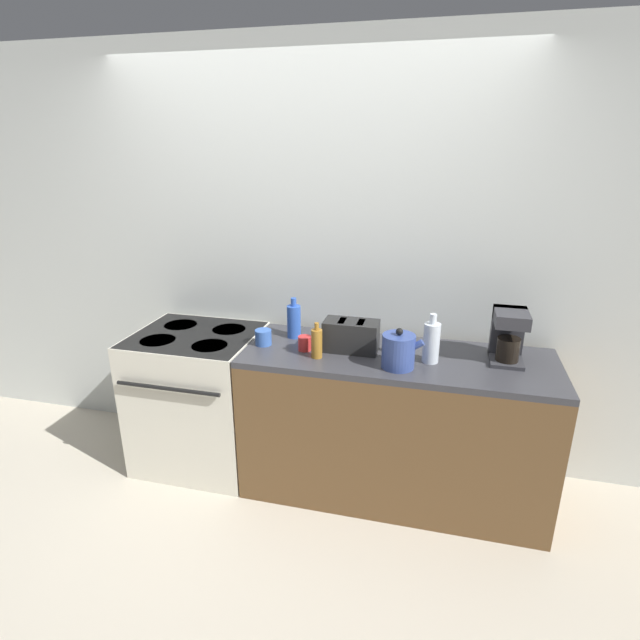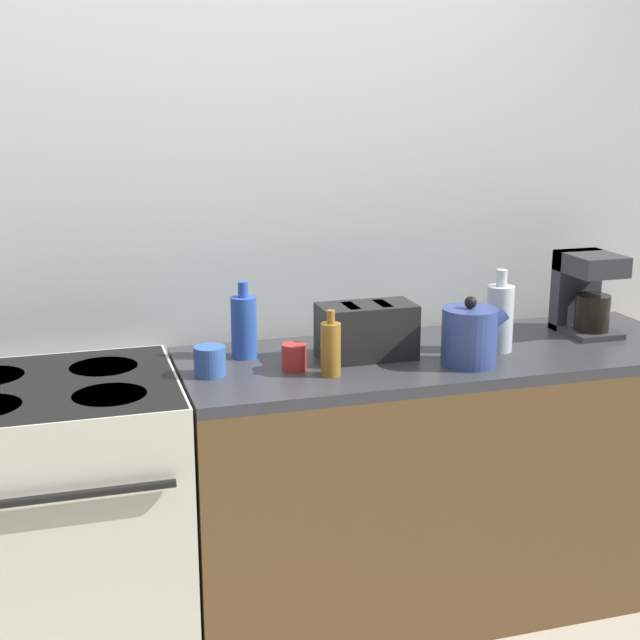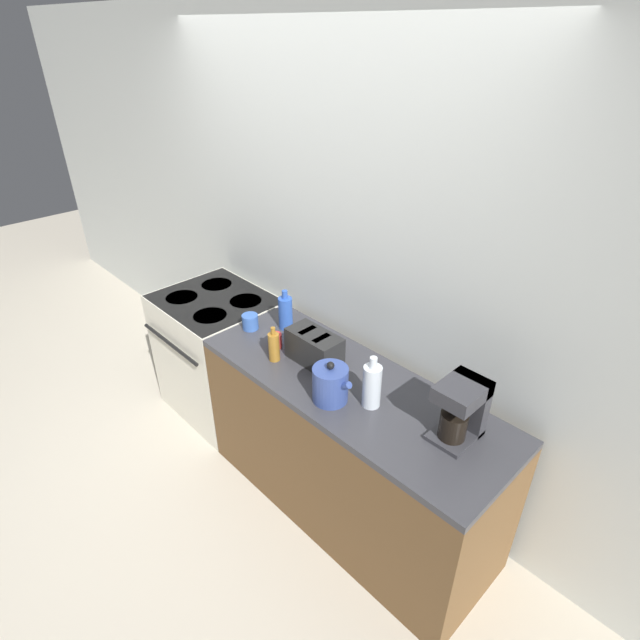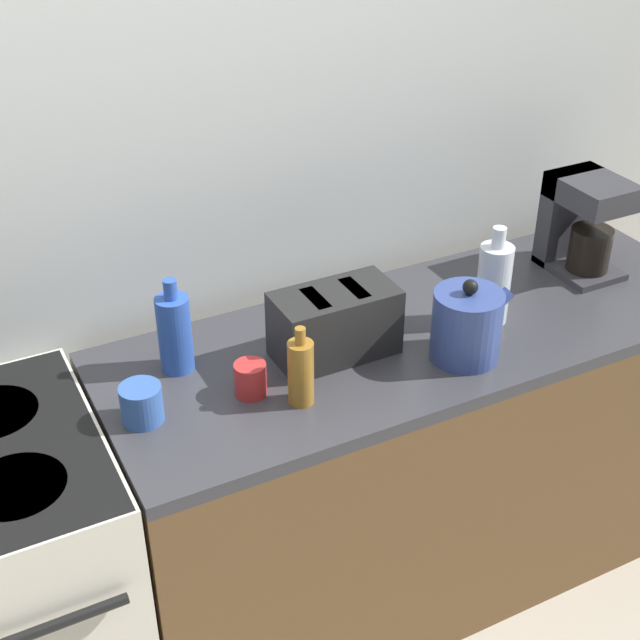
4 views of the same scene
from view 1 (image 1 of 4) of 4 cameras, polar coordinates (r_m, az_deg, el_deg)
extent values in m
plane|color=beige|center=(3.13, -4.68, -20.28)|extent=(12.00, 12.00, 0.00)
cube|color=silver|center=(3.16, -1.21, 6.79)|extent=(8.00, 0.05, 2.60)
cube|color=silver|center=(3.35, -13.54, -8.70)|extent=(0.75, 0.66, 0.89)
cube|color=black|center=(3.17, -14.16, -1.77)|extent=(0.74, 0.64, 0.02)
cylinder|color=black|center=(3.14, -18.06, -2.29)|extent=(0.21, 0.21, 0.01)
cylinder|color=black|center=(2.98, -12.51, -2.95)|extent=(0.21, 0.21, 0.01)
cylinder|color=black|center=(3.36, -15.64, -0.60)|extent=(0.21, 0.21, 0.01)
cylinder|color=black|center=(3.21, -10.37, -1.13)|extent=(0.21, 0.21, 0.01)
cylinder|color=black|center=(2.97, -17.03, -7.52)|extent=(0.64, 0.02, 0.02)
cube|color=brown|center=(3.02, 8.43, -12.05)|extent=(1.73, 0.62, 0.85)
cube|color=#38383D|center=(2.82, 8.87, -4.35)|extent=(1.73, 0.62, 0.04)
cylinder|color=#33478C|center=(2.63, 8.94, -3.54)|extent=(0.17, 0.17, 0.18)
sphere|color=black|center=(2.59, 9.07, -1.32)|extent=(0.04, 0.04, 0.04)
cylinder|color=#33478C|center=(2.61, 10.77, -2.97)|extent=(0.10, 0.03, 0.08)
cube|color=black|center=(2.81, 3.57, -1.82)|extent=(0.31, 0.16, 0.18)
cube|color=black|center=(2.79, 2.53, -0.12)|extent=(0.04, 0.11, 0.01)
cube|color=black|center=(2.78, 4.70, -0.30)|extent=(0.04, 0.11, 0.01)
cube|color=#333338|center=(2.88, 20.45, -4.26)|extent=(0.17, 0.23, 0.02)
cube|color=#333338|center=(2.91, 20.61, -1.22)|extent=(0.17, 0.06, 0.29)
cube|color=#333338|center=(2.79, 21.03, 0.26)|extent=(0.17, 0.23, 0.07)
cylinder|color=black|center=(2.83, 20.68, -3.14)|extent=(0.12, 0.12, 0.13)
cylinder|color=#9E6B23|center=(2.72, -0.38, -2.72)|extent=(0.06, 0.06, 0.16)
cylinder|color=#9E6B23|center=(2.68, -0.38, -0.73)|extent=(0.02, 0.02, 0.04)
cylinder|color=silver|center=(2.72, 12.60, -2.57)|extent=(0.09, 0.09, 0.22)
cylinder|color=silver|center=(2.67, 12.81, 0.12)|extent=(0.04, 0.04, 0.05)
cylinder|color=#2D56B7|center=(3.00, -3.00, -0.18)|extent=(0.08, 0.08, 0.20)
cylinder|color=#2D56B7|center=(2.96, -3.04, 2.07)|extent=(0.03, 0.03, 0.05)
cylinder|color=#3860B2|center=(2.92, -6.50, -1.97)|extent=(0.10, 0.10, 0.09)
cylinder|color=red|center=(2.83, -1.76, -2.67)|extent=(0.08, 0.08, 0.08)
camera|label=2|loc=(1.42, -72.81, -6.45)|focal=50.00mm
camera|label=3|loc=(1.62, 67.23, 24.59)|focal=28.00mm
camera|label=4|loc=(1.65, -43.93, 19.44)|focal=50.00mm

